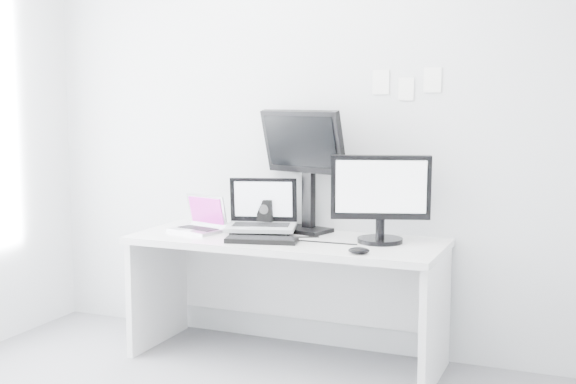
{
  "coord_description": "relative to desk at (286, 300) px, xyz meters",
  "views": [
    {
      "loc": [
        1.65,
        -2.68,
        1.53
      ],
      "look_at": [
        0.02,
        1.23,
        1.0
      ],
      "focal_mm": 47.08,
      "sensor_mm": 36.0,
      "label": 1
    }
  ],
  "objects": [
    {
      "name": "wall_note_0",
      "position": [
        0.45,
        0.34,
        1.26
      ],
      "size": [
        0.1,
        0.0,
        0.14
      ],
      "primitive_type": "cube",
      "color": "white",
      "rests_on": "back_wall"
    },
    {
      "name": "dell_laptop",
      "position": [
        -0.18,
        0.04,
        0.53
      ],
      "size": [
        0.48,
        0.42,
        0.34
      ],
      "primitive_type": "cube",
      "rotation": [
        0.0,
        0.0,
        0.3
      ],
      "color": "#9FA2A6",
      "rests_on": "desk"
    },
    {
      "name": "samsung_monitor",
      "position": [
        0.53,
        0.08,
        0.62
      ],
      "size": [
        0.6,
        0.42,
        0.51
      ],
      "primitive_type": "cube",
      "rotation": [
        0.0,
        0.0,
        0.33
      ],
      "color": "black",
      "rests_on": "desk"
    },
    {
      "name": "macbook",
      "position": [
        -0.57,
        -0.02,
        0.48
      ],
      "size": [
        0.36,
        0.3,
        0.23
      ],
      "primitive_type": "cube",
      "rotation": [
        0.0,
        0.0,
        -0.27
      ],
      "color": "#B5B5B9",
      "rests_on": "desk"
    },
    {
      "name": "back_wall",
      "position": [
        0.0,
        0.35,
        0.99
      ],
      "size": [
        3.6,
        0.0,
        3.6
      ],
      "primitive_type": "plane",
      "rotation": [
        1.57,
        0.0,
        0.0
      ],
      "color": "silver",
      "rests_on": "ground"
    },
    {
      "name": "wall_note_1",
      "position": [
        0.6,
        0.34,
        1.22
      ],
      "size": [
        0.09,
        0.0,
        0.13
      ],
      "primitive_type": "cube",
      "color": "white",
      "rests_on": "back_wall"
    },
    {
      "name": "desk",
      "position": [
        0.0,
        0.0,
        0.0
      ],
      "size": [
        1.8,
        0.7,
        0.73
      ],
      "primitive_type": "cube",
      "color": "silver",
      "rests_on": "ground"
    },
    {
      "name": "mouse",
      "position": [
        0.52,
        -0.27,
        0.38
      ],
      "size": [
        0.13,
        0.1,
        0.04
      ],
      "primitive_type": "ellipsoid",
      "rotation": [
        0.0,
        0.0,
        0.24
      ],
      "color": "black",
      "rests_on": "desk"
    },
    {
      "name": "rear_monitor",
      "position": [
        0.03,
        0.23,
        0.74
      ],
      "size": [
        0.59,
        0.34,
        0.75
      ],
      "primitive_type": "cube",
      "rotation": [
        0.0,
        0.0,
        -0.28
      ],
      "color": "black",
      "rests_on": "desk"
    },
    {
      "name": "speaker",
      "position": [
        -0.21,
        0.2,
        0.46
      ],
      "size": [
        0.11,
        0.11,
        0.19
      ],
      "primitive_type": "cube",
      "rotation": [
        0.0,
        0.0,
        -0.12
      ],
      "color": "black",
      "rests_on": "desk"
    },
    {
      "name": "wall_note_2",
      "position": [
        0.75,
        0.34,
        1.26
      ],
      "size": [
        0.1,
        0.0,
        0.14
      ],
      "primitive_type": "cube",
      "color": "white",
      "rests_on": "back_wall"
    },
    {
      "name": "keyboard",
      "position": [
        -0.07,
        -0.17,
        0.38
      ],
      "size": [
        0.42,
        0.23,
        0.03
      ],
      "primitive_type": "cube",
      "rotation": [
        0.0,
        0.0,
        0.23
      ],
      "color": "black",
      "rests_on": "desk"
    }
  ]
}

